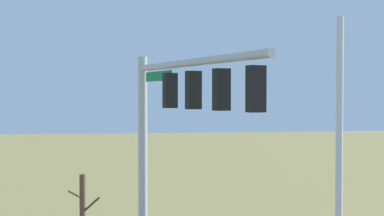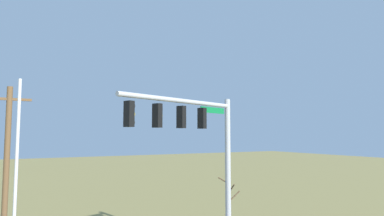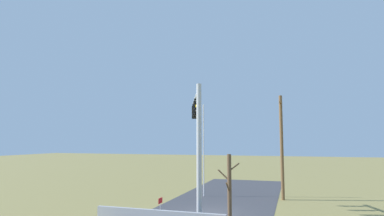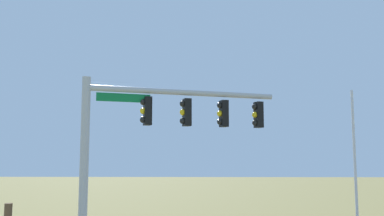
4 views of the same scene
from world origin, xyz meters
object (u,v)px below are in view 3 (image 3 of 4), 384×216
Objects in this scene: flagpole at (204,150)px; signal_mast at (197,125)px; open_sign at (160,203)px; utility_pole at (282,145)px; bare_tree at (229,195)px.

signal_mast is at bearing 12.44° from flagpole.
open_sign is (0.79, -2.05, -4.68)m from signal_mast.
utility_pole reaches higher than flagpole.
bare_tree is at bearing -10.64° from utility_pole.
signal_mast is at bearing 111.17° from open_sign.
utility_pole is at bearing 148.71° from signal_mast.
flagpole is at bearing -87.36° from utility_pole.
open_sign is (8.57, -6.78, -3.38)m from utility_pole.
utility_pole is 6.76× the size of open_sign.
utility_pole reaches higher than signal_mast.
open_sign is at bearing -119.17° from bare_tree.
signal_mast is 5.57m from bare_tree.
bare_tree is (3.41, 2.63, -3.55)m from signal_mast.
utility_pole is (-7.78, 4.73, -1.30)m from signal_mast.
open_sign is at bearing -68.83° from signal_mast.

